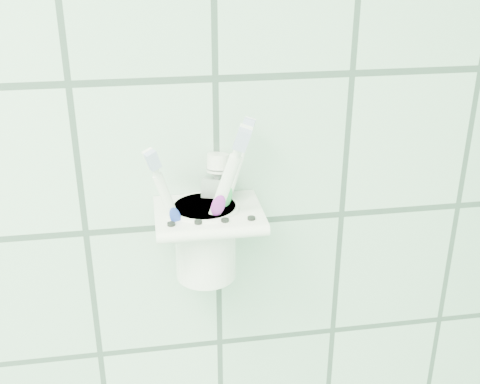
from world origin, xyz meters
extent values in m
cube|color=white|center=(0.65, 1.19, 1.28)|extent=(0.05, 0.02, 0.04)
cube|color=white|center=(0.65, 1.15, 1.29)|extent=(0.13, 0.10, 0.01)
cylinder|color=white|center=(0.65, 1.10, 1.29)|extent=(0.13, 0.01, 0.01)
cylinder|color=black|center=(0.61, 1.12, 1.30)|extent=(0.01, 0.01, 0.00)
cylinder|color=black|center=(0.64, 1.12, 1.30)|extent=(0.01, 0.01, 0.00)
cylinder|color=black|center=(0.67, 1.12, 1.30)|extent=(0.01, 0.01, 0.00)
cylinder|color=black|center=(0.70, 1.12, 1.30)|extent=(0.01, 0.01, 0.00)
cylinder|color=white|center=(0.65, 1.16, 1.25)|extent=(0.07, 0.07, 0.10)
cylinder|color=white|center=(0.65, 1.16, 1.30)|extent=(0.08, 0.08, 0.01)
cylinder|color=black|center=(0.65, 1.16, 1.30)|extent=(0.07, 0.07, 0.00)
cylinder|color=white|center=(0.64, 1.15, 1.29)|extent=(0.06, 0.04, 0.15)
cylinder|color=white|center=(0.64, 1.15, 1.37)|extent=(0.02, 0.01, 0.02)
cube|color=silver|center=(0.64, 1.14, 1.38)|extent=(0.02, 0.02, 0.02)
cube|color=white|center=(0.64, 1.15, 1.38)|extent=(0.02, 0.01, 0.02)
ellipsoid|color=#1E38A5|center=(0.64, 1.14, 1.31)|extent=(0.02, 0.01, 0.03)
cylinder|color=white|center=(0.64, 1.14, 1.29)|extent=(0.07, 0.04, 0.16)
cylinder|color=white|center=(0.64, 1.14, 1.39)|extent=(0.02, 0.01, 0.02)
cube|color=silver|center=(0.64, 1.14, 1.40)|extent=(0.02, 0.02, 0.03)
cube|color=white|center=(0.64, 1.14, 1.40)|extent=(0.02, 0.01, 0.03)
ellipsoid|color=green|center=(0.64, 1.14, 1.31)|extent=(0.02, 0.01, 0.03)
cylinder|color=white|center=(0.63, 1.16, 1.30)|extent=(0.06, 0.06, 0.17)
cylinder|color=white|center=(0.63, 1.16, 1.40)|extent=(0.02, 0.02, 0.03)
cube|color=silver|center=(0.63, 1.15, 1.41)|extent=(0.02, 0.02, 0.03)
cube|color=white|center=(0.63, 1.16, 1.41)|extent=(0.02, 0.01, 0.03)
ellipsoid|color=purple|center=(0.63, 1.15, 1.32)|extent=(0.02, 0.02, 0.03)
cube|color=silver|center=(0.66, 1.17, 1.27)|extent=(0.05, 0.04, 0.11)
cube|color=silver|center=(0.66, 1.17, 1.22)|extent=(0.04, 0.02, 0.01)
cone|color=silver|center=(0.66, 1.17, 1.33)|extent=(0.04, 0.04, 0.02)
cylinder|color=white|center=(0.66, 1.17, 1.34)|extent=(0.03, 0.04, 0.03)
camera|label=1|loc=(0.59, 0.51, 1.61)|focal=45.00mm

